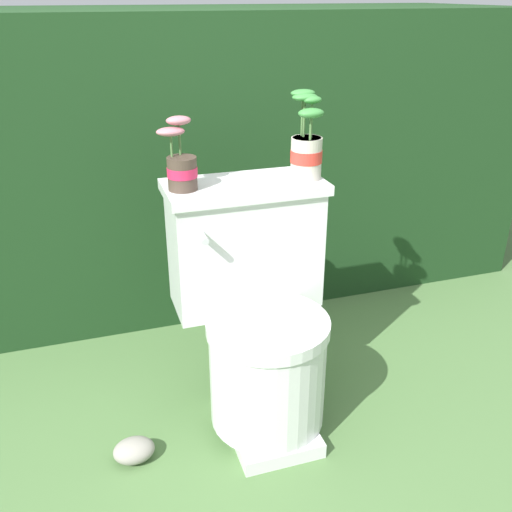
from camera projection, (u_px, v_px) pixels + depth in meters
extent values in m
plane|color=#4C703D|center=(243.00, 441.00, 1.74)|extent=(12.00, 12.00, 0.00)
cube|color=#193819|center=(164.00, 154.00, 2.51)|extent=(3.08, 0.93, 1.18)
cube|color=silver|center=(267.00, 421.00, 1.78)|extent=(0.25, 0.35, 0.05)
cylinder|color=silver|center=(268.00, 375.00, 1.71)|extent=(0.35, 0.35, 0.31)
cylinder|color=silver|center=(268.00, 326.00, 1.63)|extent=(0.36, 0.36, 0.04)
cube|color=silver|center=(245.00, 249.00, 1.76)|extent=(0.45, 0.21, 0.37)
cube|color=silver|center=(244.00, 187.00, 1.68)|extent=(0.47, 0.23, 0.03)
cylinder|color=silver|center=(203.00, 238.00, 1.56)|extent=(0.02, 0.05, 0.02)
cylinder|color=#47382D|center=(182.00, 173.00, 1.59)|extent=(0.08, 0.08, 0.09)
cylinder|color=#D1234C|center=(182.00, 172.00, 1.59)|extent=(0.09, 0.09, 0.03)
cylinder|color=#332319|center=(182.00, 159.00, 1.58)|extent=(0.08, 0.08, 0.01)
cylinder|color=#4C753D|center=(180.00, 139.00, 1.58)|extent=(0.01, 0.01, 0.09)
ellipsoid|color=#B26B75|center=(179.00, 120.00, 1.56)|extent=(0.07, 0.05, 0.03)
cylinder|color=#4C753D|center=(171.00, 145.00, 1.57)|extent=(0.01, 0.01, 0.06)
ellipsoid|color=#B26B75|center=(170.00, 132.00, 1.55)|extent=(0.08, 0.06, 0.02)
cylinder|color=beige|center=(306.00, 158.00, 1.68)|extent=(0.09, 0.09, 0.12)
cylinder|color=red|center=(306.00, 156.00, 1.68)|extent=(0.09, 0.09, 0.04)
cylinder|color=#332319|center=(307.00, 140.00, 1.66)|extent=(0.08, 0.08, 0.01)
cylinder|color=#4C753D|center=(302.00, 116.00, 1.66)|extent=(0.01, 0.01, 0.12)
ellipsoid|color=#387F38|center=(303.00, 93.00, 1.63)|extent=(0.07, 0.05, 0.02)
cylinder|color=#4C753D|center=(311.00, 120.00, 1.64)|extent=(0.01, 0.01, 0.10)
ellipsoid|color=#387F38|center=(312.00, 100.00, 1.61)|extent=(0.06, 0.04, 0.02)
cylinder|color=#4C753D|center=(304.00, 118.00, 1.64)|extent=(0.01, 0.01, 0.11)
ellipsoid|color=#387F38|center=(305.00, 97.00, 1.62)|extent=(0.08, 0.05, 0.02)
cylinder|color=#4C753D|center=(311.00, 128.00, 1.62)|extent=(0.01, 0.01, 0.07)
ellipsoid|color=#387F38|center=(311.00, 113.00, 1.60)|extent=(0.08, 0.05, 0.03)
ellipsoid|color=gray|center=(134.00, 450.00, 1.66)|extent=(0.12, 0.10, 0.07)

